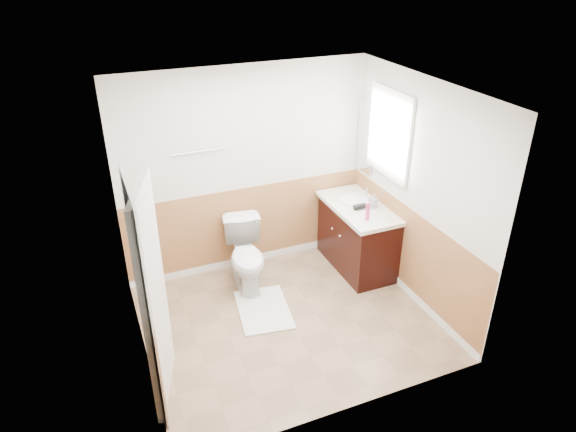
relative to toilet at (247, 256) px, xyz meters
name	(u,v)px	position (x,y,z in m)	size (l,w,h in m)	color
floor	(288,321)	(0.18, -0.83, -0.40)	(3.00, 3.00, 0.00)	#8C7051
ceiling	(288,92)	(0.18, -0.83, 2.10)	(3.00, 3.00, 0.00)	white
wall_back	(246,172)	(0.18, 0.47, 0.85)	(3.00, 3.00, 0.00)	silver
wall_front	(353,294)	(0.18, -2.13, 0.85)	(3.00, 3.00, 0.00)	silver
wall_left	(130,251)	(-1.32, -0.83, 0.85)	(3.00, 3.00, 0.00)	silver
wall_right	(417,194)	(1.68, -0.83, 0.85)	(3.00, 3.00, 0.00)	silver
wainscot_back	(248,228)	(0.18, 0.46, 0.10)	(3.00, 3.00, 0.00)	#A67142
wainscot_front	(348,366)	(0.18, -2.12, 0.10)	(3.00, 3.00, 0.00)	#A67142
wainscot_left	(143,318)	(-1.31, -0.83, 0.10)	(2.60, 2.60, 0.00)	#A67142
wainscot_right	(409,254)	(1.67, -0.83, 0.10)	(2.60, 2.60, 0.00)	#A67142
toilet	(247,256)	(0.00, 0.00, 0.00)	(0.44, 0.78, 0.79)	white
bath_mat	(264,309)	(0.00, -0.55, -0.39)	(0.55, 0.80, 0.02)	white
vanity_cabinet	(357,238)	(1.40, -0.14, 0.00)	(0.55, 1.10, 0.80)	black
vanity_knob_left	(340,236)	(1.10, -0.24, 0.15)	(0.03, 0.03, 0.03)	silver
vanity_knob_right	(332,228)	(1.10, -0.04, 0.15)	(0.03, 0.03, 0.03)	silver
countertop	(359,208)	(1.39, -0.14, 0.43)	(0.60, 1.15, 0.05)	silver
sink_basin	(354,200)	(1.40, 0.01, 0.46)	(0.36, 0.36, 0.02)	white
faucet	(367,193)	(1.58, 0.01, 0.52)	(0.02, 0.02, 0.14)	silver
lotion_bottle	(368,211)	(1.30, -0.48, 0.56)	(0.05, 0.05, 0.22)	#C43273
soap_dispenser	(373,201)	(1.52, -0.24, 0.54)	(0.08, 0.08, 0.18)	#939DA6
hair_dryer_body	(359,207)	(1.35, -0.22, 0.49)	(0.07, 0.07, 0.14)	black
hair_dryer_handle	(356,208)	(1.32, -0.19, 0.46)	(0.03, 0.03, 0.07)	black
mirror_panel	(365,137)	(1.66, 0.27, 1.15)	(0.02, 0.35, 0.90)	silver
window_frame	(389,134)	(1.65, -0.24, 1.35)	(0.04, 0.80, 1.00)	white
window_glass	(391,133)	(1.67, -0.24, 1.35)	(0.01, 0.70, 0.90)	white
door	(154,298)	(-1.22, -1.28, 0.62)	(0.05, 0.80, 2.04)	white
door_frame	(145,300)	(-1.29, -1.28, 0.63)	(0.02, 0.92, 2.10)	white
door_knob	(155,282)	(-1.16, -0.95, 0.55)	(0.06, 0.06, 0.06)	silver
towel_bar	(199,152)	(-0.37, 0.42, 1.20)	(0.02, 0.02, 0.62)	silver
tp_holder_bar	(242,217)	(0.08, 0.40, 0.30)	(0.02, 0.02, 0.14)	silver
tp_roll	(242,217)	(0.08, 0.40, 0.30)	(0.11, 0.11, 0.10)	white
tp_sheet	(242,225)	(0.08, 0.40, 0.19)	(0.10, 0.01, 0.16)	white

